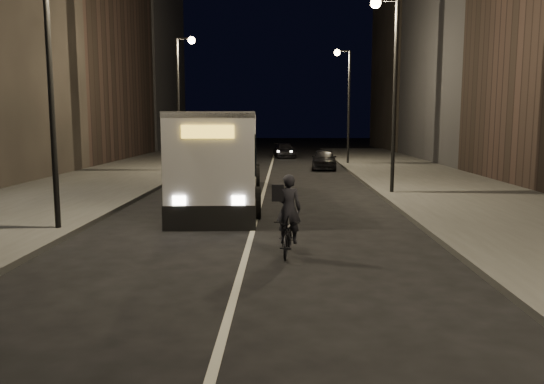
# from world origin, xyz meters

# --- Properties ---
(ground) EXTENTS (180.00, 180.00, 0.00)m
(ground) POSITION_xyz_m (0.00, 0.00, 0.00)
(ground) COLOR black
(ground) RESTS_ON ground
(sidewalk_right) EXTENTS (7.00, 70.00, 0.16)m
(sidewalk_right) POSITION_xyz_m (8.50, 14.00, 0.08)
(sidewalk_right) COLOR #383835
(sidewalk_right) RESTS_ON ground
(sidewalk_left) EXTENTS (7.00, 70.00, 0.16)m
(sidewalk_left) POSITION_xyz_m (-8.50, 14.00, 0.08)
(sidewalk_left) COLOR #383835
(sidewalk_left) RESTS_ON ground
(building_row_right) EXTENTS (8.00, 61.00, 21.00)m
(building_row_right) POSITION_xyz_m (16.00, 27.50, 10.50)
(building_row_right) COLOR black
(building_row_right) RESTS_ON ground
(building_row_left) EXTENTS (8.00, 61.00, 22.00)m
(building_row_left) POSITION_xyz_m (-16.00, 28.50, 11.00)
(building_row_left) COLOR black
(building_row_left) RESTS_ON ground
(streetlight_right_mid) EXTENTS (1.20, 0.44, 8.12)m
(streetlight_right_mid) POSITION_xyz_m (5.33, 12.00, 5.36)
(streetlight_right_mid) COLOR black
(streetlight_right_mid) RESTS_ON sidewalk_right
(streetlight_right_far) EXTENTS (1.20, 0.44, 8.12)m
(streetlight_right_far) POSITION_xyz_m (5.33, 28.00, 5.36)
(streetlight_right_far) COLOR black
(streetlight_right_far) RESTS_ON sidewalk_right
(streetlight_left_near) EXTENTS (1.20, 0.44, 8.12)m
(streetlight_left_near) POSITION_xyz_m (-5.33, 4.00, 5.36)
(streetlight_left_near) COLOR black
(streetlight_left_near) RESTS_ON sidewalk_left
(streetlight_left_far) EXTENTS (1.20, 0.44, 8.12)m
(streetlight_left_far) POSITION_xyz_m (-5.33, 22.00, 5.36)
(streetlight_left_far) COLOR black
(streetlight_left_far) RESTS_ON sidewalk_left
(city_bus) EXTENTS (3.55, 13.05, 3.48)m
(city_bus) POSITION_xyz_m (-1.60, 10.78, 1.90)
(city_bus) COLOR silver
(city_bus) RESTS_ON ground
(cyclist_on_bicycle) EXTENTS (0.75, 1.77, 1.98)m
(cyclist_on_bicycle) POSITION_xyz_m (1.02, 1.57, 0.66)
(cyclist_on_bicycle) COLOR black
(cyclist_on_bicycle) RESTS_ON ground
(car_near) EXTENTS (1.88, 4.08, 1.35)m
(car_near) POSITION_xyz_m (3.60, 24.53, 0.68)
(car_near) COLOR black
(car_near) RESTS_ON ground
(car_mid) EXTENTS (2.21, 4.87, 1.55)m
(car_mid) POSITION_xyz_m (-2.65, 29.72, 0.78)
(car_mid) COLOR #353437
(car_mid) RESTS_ON ground
(car_far) EXTENTS (2.24, 4.40, 1.22)m
(car_far) POSITION_xyz_m (0.99, 36.10, 0.61)
(car_far) COLOR black
(car_far) RESTS_ON ground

